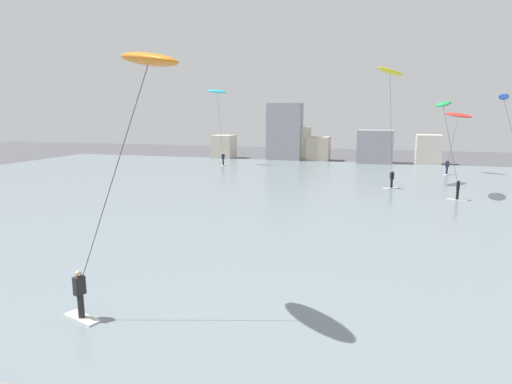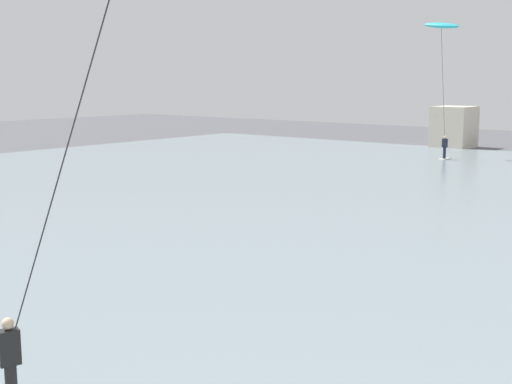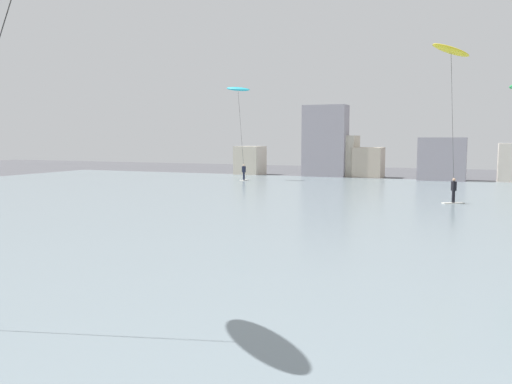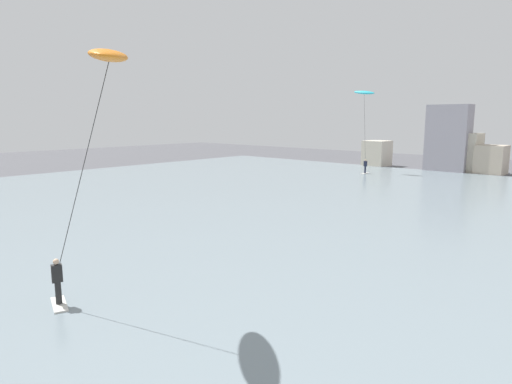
{
  "view_description": "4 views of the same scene",
  "coord_description": "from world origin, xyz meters",
  "views": [
    {
      "loc": [
        4.61,
        -1.86,
        6.65
      ],
      "look_at": [
        0.03,
        13.83,
        3.62
      ],
      "focal_mm": 30.05,
      "sensor_mm": 36.0,
      "label": 1
    },
    {
      "loc": [
        5.66,
        2.98,
        5.62
      ],
      "look_at": [
        -0.87,
        11.03,
        3.93
      ],
      "focal_mm": 48.79,
      "sensor_mm": 36.0,
      "label": 2
    },
    {
      "loc": [
        6.76,
        1.4,
        4.29
      ],
      "look_at": [
        0.14,
        17.11,
        2.53
      ],
      "focal_mm": 36.27,
      "sensor_mm": 36.0,
      "label": 3
    },
    {
      "loc": [
        10.1,
        2.93,
        6.4
      ],
      "look_at": [
        -2.03,
        16.26,
        3.37
      ],
      "focal_mm": 30.91,
      "sensor_mm": 36.0,
      "label": 4
    }
  ],
  "objects": [
    {
      "name": "kitesurfer_cyan",
      "position": [
        -15.39,
        49.48,
        8.1
      ],
      "size": [
        2.64,
        2.3,
        9.59
      ],
      "color": "silver",
      "rests_on": "water_bay"
    },
    {
      "name": "far_shore_buildings",
      "position": [
        -4.91,
        58.17,
        2.74
      ],
      "size": [
        31.37,
        5.2,
        7.98
      ],
      "color": "beige",
      "rests_on": "ground"
    },
    {
      "name": "kitesurfer_red",
      "position": [
        12.36,
        49.19,
        5.79
      ],
      "size": [
        3.01,
        3.7,
        6.76
      ],
      "color": "silver",
      "rests_on": "water_bay"
    },
    {
      "name": "water_bay",
      "position": [
        0.0,
        30.88,
        0.05
      ],
      "size": [
        84.0,
        52.0,
        0.1
      ],
      "primitive_type": "cube",
      "color": "gray",
      "rests_on": "ground"
    },
    {
      "name": "kitesurfer_orange",
      "position": [
        -2.41,
        9.9,
        7.59
      ],
      "size": [
        4.6,
        2.96,
        8.58
      ],
      "color": "silver",
      "rests_on": "water_bay"
    },
    {
      "name": "kitesurfer_yellow",
      "position": [
        5.09,
        39.77,
        9.57
      ],
      "size": [
        3.08,
        5.25,
        10.71
      ],
      "color": "silver",
      "rests_on": "water_bay"
    },
    {
      "name": "kitesurfer_green",
      "position": [
        9.17,
        34.66,
        6.83
      ],
      "size": [
        2.9,
        3.91,
        7.65
      ],
      "color": "silver",
      "rests_on": "water_bay"
    },
    {
      "name": "kitesurfer_blue",
      "position": [
        15.47,
        43.11,
        7.16
      ],
      "size": [
        3.22,
        2.84,
        8.42
      ],
      "color": "silver",
      "rests_on": "water_bay"
    }
  ]
}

